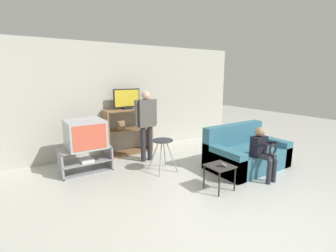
{
  "coord_description": "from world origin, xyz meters",
  "views": [
    {
      "loc": [
        -2.53,
        -1.85,
        1.87
      ],
      "look_at": [
        0.01,
        2.03,
        0.9
      ],
      "focal_mm": 26.0,
      "sensor_mm": 36.0,
      "label": 1
    }
  ],
  "objects": [
    {
      "name": "television_main",
      "position": [
        -1.37,
        2.85,
        0.76
      ],
      "size": [
        0.69,
        0.68,
        0.54
      ],
      "color": "#B2B2B7",
      "rests_on": "tv_stand"
    },
    {
      "name": "wall_back",
      "position": [
        0.0,
        3.73,
        1.3
      ],
      "size": [
        6.4,
        0.06,
        2.6
      ],
      "color": "beige",
      "rests_on": "ground_plane"
    },
    {
      "name": "snack_table",
      "position": [
        0.24,
        0.83,
        0.36
      ],
      "size": [
        0.4,
        0.4,
        0.42
      ],
      "color": "#38332D",
      "rests_on": "ground_plane"
    },
    {
      "name": "couch",
      "position": [
        1.44,
        1.29,
        0.28
      ],
      "size": [
        1.62,
        0.97,
        0.85
      ],
      "color": "teal",
      "rests_on": "ground_plane"
    },
    {
      "name": "remote_control_black",
      "position": [
        0.23,
        0.78,
        0.43
      ],
      "size": [
        0.11,
        0.14,
        0.02
      ],
      "primitive_type": "cube",
      "rotation": [
        0.0,
        0.0,
        0.58
      ],
      "color": "#232328",
      "rests_on": "snack_table"
    },
    {
      "name": "television_flat",
      "position": [
        -0.21,
        3.47,
        1.31
      ],
      "size": [
        0.65,
        0.2,
        0.47
      ],
      "color": "black",
      "rests_on": "media_shelf"
    },
    {
      "name": "ground_plane",
      "position": [
        0.0,
        0.0,
        0.0
      ],
      "size": [
        18.0,
        18.0,
        0.0
      ],
      "primitive_type": "plane",
      "color": "beige"
    },
    {
      "name": "person_standing_adult",
      "position": [
        -0.09,
        2.74,
        0.94
      ],
      "size": [
        0.53,
        0.2,
        1.55
      ],
      "color": "#2D2D33",
      "rests_on": "ground_plane"
    },
    {
      "name": "tv_stand",
      "position": [
        -1.4,
        2.84,
        0.24
      ],
      "size": [
        0.96,
        0.49,
        0.49
      ],
      "color": "#939399",
      "rests_on": "ground_plane"
    },
    {
      "name": "person_seated_child",
      "position": [
        1.2,
        0.73,
        0.57
      ],
      "size": [
        0.33,
        0.43,
        0.95
      ],
      "color": "#2D2D38",
      "rests_on": "ground_plane"
    },
    {
      "name": "media_shelf",
      "position": [
        -0.21,
        3.45,
        0.56
      ],
      "size": [
        1.14,
        0.42,
        1.09
      ],
      "color": "#8E6642",
      "rests_on": "ground_plane"
    },
    {
      "name": "remote_control_white",
      "position": [
        0.3,
        0.8,
        0.43
      ],
      "size": [
        0.08,
        0.15,
        0.02
      ],
      "primitive_type": "cube",
      "rotation": [
        0.0,
        0.0,
        -0.34
      ],
      "color": "gray",
      "rests_on": "snack_table"
    },
    {
      "name": "folding_stool",
      "position": [
        -0.11,
        2.03,
        0.54
      ],
      "size": [
        0.45,
        0.45,
        0.64
      ],
      "color": "#99999E",
      "rests_on": "ground_plane"
    }
  ]
}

